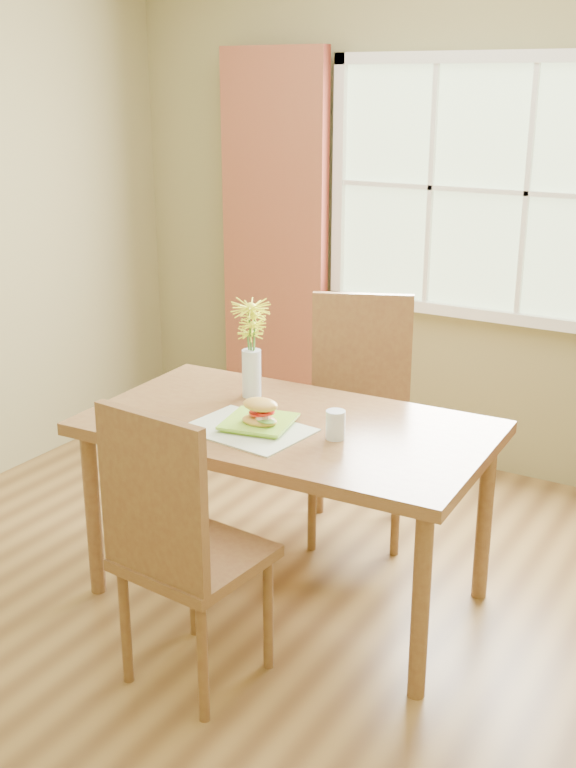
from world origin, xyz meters
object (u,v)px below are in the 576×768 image
(chair_far, at_px, (359,404))
(croissant_sandwich, at_px, (260,412))
(water_glass, at_px, (336,425))
(flower_vase, at_px, (251,337))
(dining_table, at_px, (288,441))
(chair_near, at_px, (176,540))

(chair_far, height_order, croissant_sandwich, chair_far)
(water_glass, relative_size, flower_vase, 0.26)
(dining_table, height_order, flower_vase, flower_vase)
(dining_table, relative_size, flower_vase, 3.85)
(chair_near, xyz_separation_m, water_glass, (0.24, 0.66, 0.24))
(chair_far, relative_size, flower_vase, 2.68)
(chair_far, bearing_deg, dining_table, -110.22)
(chair_far, relative_size, croissant_sandwich, 7.15)
(croissant_sandwich, bearing_deg, flower_vase, 122.99)
(croissant_sandwich, bearing_deg, dining_table, 64.07)
(water_glass, bearing_deg, croissant_sandwich, -166.14)
(croissant_sandwich, xyz_separation_m, flower_vase, (-0.24, 0.31, 0.19))
(flower_vase, bearing_deg, chair_near, -72.81)
(water_glass, bearing_deg, chair_far, 109.86)
(dining_table, bearing_deg, flower_vase, 144.65)
(dining_table, bearing_deg, chair_far, 90.83)
(chair_near, height_order, croissant_sandwich, chair_near)
(croissant_sandwich, distance_m, water_glass, 0.29)
(chair_near, height_order, flower_vase, flower_vase)
(dining_table, height_order, croissant_sandwich, croissant_sandwich)
(chair_near, height_order, water_glass, chair_near)
(dining_table, height_order, chair_far, chair_far)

